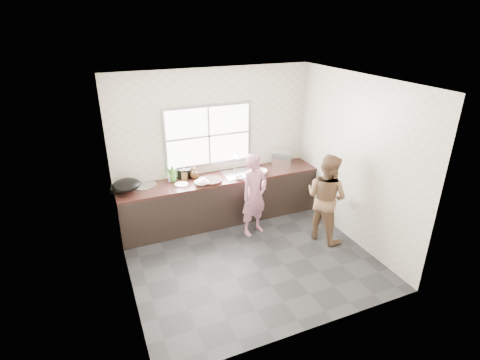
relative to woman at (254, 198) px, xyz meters
name	(u,v)px	position (x,y,z in m)	size (l,w,h in m)	color
floor	(250,258)	(-0.37, -0.68, -0.67)	(3.60, 3.20, 0.01)	#2C2C2F
ceiling	(253,81)	(-0.37, -0.68, 2.04)	(3.60, 3.20, 0.01)	silver
wall_back	(214,146)	(-0.37, 0.93, 0.68)	(3.60, 0.01, 2.70)	beige
wall_left	(120,202)	(-2.18, -0.68, 0.68)	(0.01, 3.20, 2.70)	silver
wall_right	(354,161)	(1.43, -0.68, 0.68)	(0.01, 3.20, 2.70)	silver
wall_front	(315,235)	(-0.37, -2.28, 0.68)	(3.60, 0.01, 2.70)	beige
cabinet	(221,200)	(-0.37, 0.61, -0.26)	(3.60, 0.62, 0.82)	black
countertop	(221,178)	(-0.37, 0.61, 0.17)	(3.60, 0.64, 0.04)	#321914
sink	(239,174)	(-0.02, 0.61, 0.20)	(0.55, 0.45, 0.02)	silver
faucet	(235,163)	(-0.02, 0.81, 0.34)	(0.02, 0.02, 0.30)	silver
window_frame	(208,136)	(-0.47, 0.91, 0.88)	(1.60, 0.05, 1.10)	#9EA0A5
window_glazing	(209,136)	(-0.47, 0.89, 0.88)	(1.50, 0.01, 1.00)	white
woman	(254,198)	(0.00, 0.00, 0.00)	(0.49, 0.32, 1.34)	#C77793
person_side	(326,198)	(1.01, -0.60, 0.08)	(0.73, 0.57, 1.50)	brown
cutting_board	(211,180)	(-0.59, 0.50, 0.21)	(0.40, 0.40, 0.04)	black
cleaver	(201,179)	(-0.75, 0.57, 0.23)	(0.18, 0.09, 0.01)	#BABDC1
bowl_mince	(202,183)	(-0.77, 0.44, 0.22)	(0.24, 0.24, 0.06)	white
bowl_crabs	(260,173)	(0.33, 0.46, 0.22)	(0.21, 0.21, 0.06)	white
bowl_held	(240,178)	(-0.09, 0.40, 0.22)	(0.19, 0.19, 0.06)	silver
black_pot	(185,173)	(-0.95, 0.84, 0.28)	(0.24, 0.24, 0.17)	black
plate_food	(182,184)	(-1.09, 0.57, 0.20)	(0.22, 0.22, 0.02)	white
bottle_green	(173,173)	(-1.18, 0.77, 0.35)	(0.12, 0.12, 0.32)	#478F2F
bottle_brown_tall	(184,174)	(-0.98, 0.76, 0.29)	(0.09, 0.09, 0.20)	#503214
bottle_brown_short	(194,173)	(-0.80, 0.75, 0.28)	(0.14, 0.14, 0.18)	#482712
glass_jar	(170,178)	(-1.22, 0.79, 0.25)	(0.08, 0.08, 0.11)	white
burner	(122,187)	(-2.02, 0.83, 0.22)	(0.36, 0.36, 0.05)	black
wok	(127,185)	(-1.97, 0.60, 0.33)	(0.44, 0.44, 0.17)	black
dish_rack	(281,158)	(0.90, 0.75, 0.32)	(0.36, 0.25, 0.27)	silver
pot_lid_left	(143,187)	(-1.70, 0.72, 0.20)	(0.28, 0.28, 0.01)	silver
pot_lid_right	(149,185)	(-1.60, 0.77, 0.20)	(0.28, 0.28, 0.01)	#B1B2B8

